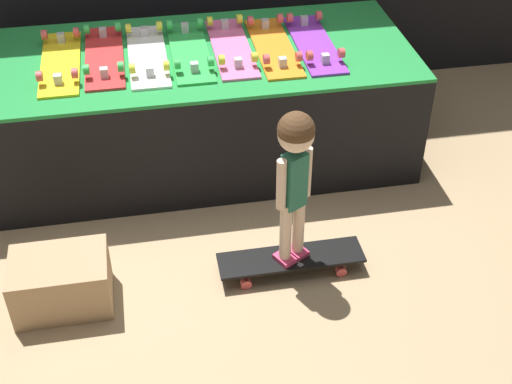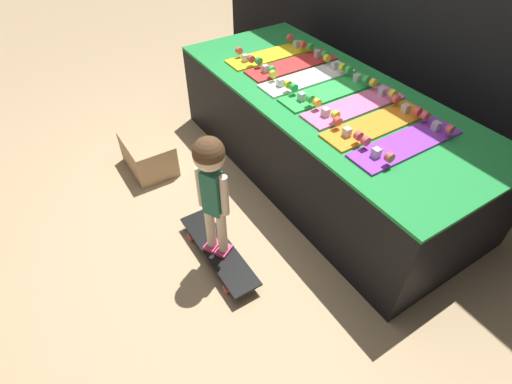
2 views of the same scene
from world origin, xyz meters
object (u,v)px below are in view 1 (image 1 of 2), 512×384
Objects in this scene: skateboard_purple_on_rack at (314,43)px; storage_box at (61,282)px; skateboard_green_on_rack at (190,50)px; skateboard_orange_on_rack at (273,46)px; child at (295,161)px; skateboard_yellow_on_rack at (60,61)px; skateboard_pink_on_rack at (231,46)px; skateboard_on_floor at (291,259)px; skateboard_white_on_rack at (147,54)px; skateboard_red_on_rack at (104,55)px.

skateboard_purple_on_rack is 1.64× the size of storage_box.
skateboard_green_on_rack is at bearing 55.94° from storage_box.
skateboard_orange_on_rack reaches higher than storage_box.
child is at bearing -96.36° from skateboard_orange_on_rack.
skateboard_orange_on_rack is 1.69m from storage_box.
skateboard_yellow_on_rack is 1.00× the size of skateboard_pink_on_rack.
skateboard_yellow_on_rack reaches higher than skateboard_on_floor.
skateboard_red_on_rack is at bearing 172.45° from skateboard_white_on_rack.
skateboard_red_on_rack is at bearing 75.90° from storage_box.
skateboard_red_on_rack is at bearing 97.56° from child.
skateboard_orange_on_rack is 1.02× the size of skateboard_on_floor.
skateboard_green_on_rack is 1.64× the size of storage_box.
skateboard_pink_on_rack and skateboard_orange_on_rack have the same top height.
skateboard_pink_on_rack is at bearing 1.55° from skateboard_green_on_rack.
skateboard_white_on_rack is at bearing -7.55° from skateboard_red_on_rack.
skateboard_white_on_rack and skateboard_pink_on_rack have the same top height.
skateboard_red_on_rack is at bearing 7.00° from skateboard_yellow_on_rack.
skateboard_white_on_rack and skateboard_purple_on_rack have the same top height.
skateboard_orange_on_rack is (1.14, -0.03, 0.00)m from skateboard_yellow_on_rack.
skateboard_red_on_rack and skateboard_white_on_rack have the same top height.
skateboard_yellow_on_rack is at bearing -173.00° from skateboard_red_on_rack.
skateboard_orange_on_rack is at bearing 55.16° from child.
skateboard_white_on_rack is 1.00× the size of skateboard_orange_on_rack.
skateboard_on_floor is at bearing -28.48° from child.
skateboard_pink_on_rack is at bearing 1.54° from skateboard_white_on_rack.
child is (0.57, -1.07, -0.03)m from skateboard_white_on_rack.
skateboard_green_on_rack is (0.69, 0.00, 0.00)m from skateboard_yellow_on_rack.
skateboard_white_on_rack is at bearing 89.62° from child.
skateboard_on_floor is 1.08m from storage_box.
skateboard_orange_on_rack is (0.46, -0.03, 0.00)m from skateboard_green_on_rack.
skateboard_pink_on_rack is at bearing 95.95° from skateboard_on_floor.
child reaches higher than skateboard_orange_on_rack.
skateboard_yellow_on_rack is 1.64× the size of storage_box.
skateboard_yellow_on_rack is 1.00× the size of skateboard_purple_on_rack.
storage_box is (-0.74, -1.09, -0.56)m from skateboard_green_on_rack.
skateboard_white_on_rack is at bearing -178.47° from skateboard_green_on_rack.
skateboard_orange_on_rack is at bearing -1.26° from skateboard_yellow_on_rack.
child reaches higher than skateboard_yellow_on_rack.
skateboard_green_on_rack is 0.89× the size of child.
skateboard_white_on_rack reaches higher than storage_box.
skateboard_green_on_rack is at bearing -178.45° from skateboard_pink_on_rack.
skateboard_white_on_rack is 1.32m from storage_box.
storage_box is (-0.97, -1.10, -0.56)m from skateboard_pink_on_rack.
skateboard_white_on_rack is 1.00× the size of skateboard_green_on_rack.
skateboard_on_floor is (-0.35, -1.04, -0.61)m from skateboard_purple_on_rack.
skateboard_green_on_rack reaches higher than storage_box.
skateboard_red_on_rack is 1.00× the size of skateboard_orange_on_rack.
storage_box is (-1.08, -0.02, -0.53)m from child.
skateboard_yellow_on_rack and skateboard_green_on_rack have the same top height.
skateboard_purple_on_rack is at bearing -1.50° from skateboard_white_on_rack.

